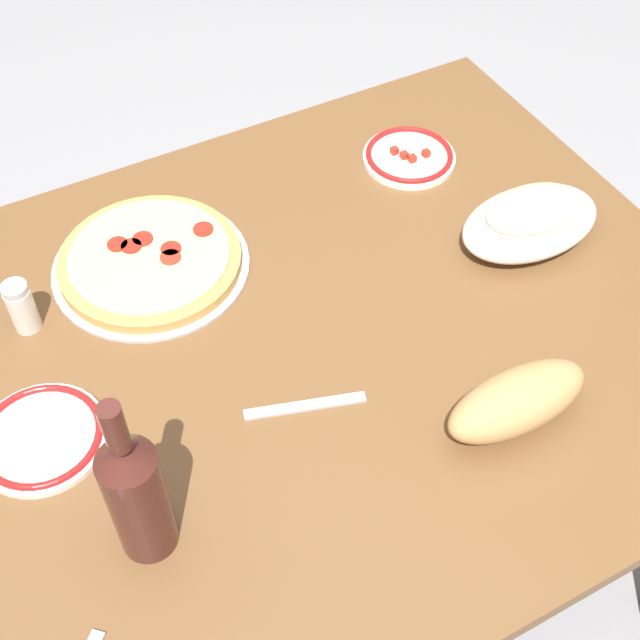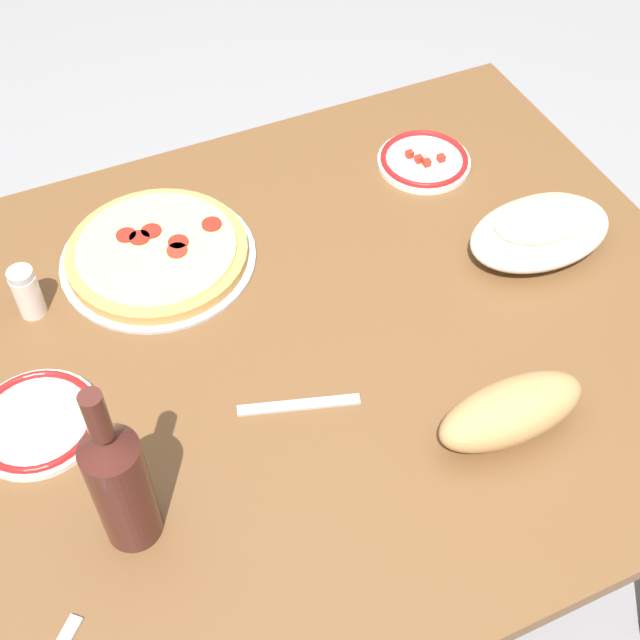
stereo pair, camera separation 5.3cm
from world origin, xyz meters
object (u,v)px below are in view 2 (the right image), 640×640
Objects in this scene: dining_table at (320,380)px; bread_loaf at (511,411)px; side_plate_near at (36,422)px; side_plate_far at (424,160)px; spice_shaker at (27,292)px; baked_pasta_dish at (541,230)px; pepperoni_pizza at (158,253)px; wine_bottle at (119,482)px.

bread_loaf is at bearing 122.25° from dining_table.
side_plate_far is at bearing -160.29° from side_plate_near.
dining_table is at bearing 150.03° from spice_shaker.
side_plate_far is 1.88× the size of spice_shaker.
side_plate_far is 0.77× the size of bread_loaf.
dining_table is 0.42m from baked_pasta_dish.
pepperoni_pizza is 0.50m from side_plate_far.
side_plate_far is (-0.66, -0.47, -0.10)m from wine_bottle.
wine_bottle is (0.34, 0.19, 0.23)m from dining_table.
dining_table is 0.46m from spice_shaker.
side_plate_near is (0.08, -0.20, -0.10)m from wine_bottle.
side_plate_near is at bearing 79.04° from spice_shaker.
spice_shaker reaches higher than dining_table.
side_plate_far is at bearing -176.30° from pepperoni_pizza.
bread_loaf reaches higher than baked_pasta_dish.
wine_bottle reaches higher than bread_loaf.
baked_pasta_dish is at bearing -129.86° from bread_loaf.
pepperoni_pizza reaches higher than dining_table.
pepperoni_pizza is at bearing -56.33° from bread_loaf.
pepperoni_pizza is 0.47m from wine_bottle.
dining_table is 13.78× the size of spice_shaker.
wine_bottle reaches higher than spice_shaker.
side_plate_far is at bearing -175.16° from spice_shaker.
bread_loaf reaches higher than dining_table.
baked_pasta_dish is at bearing -164.06° from wine_bottle.
bread_loaf is 0.71m from spice_shaker.
side_plate_near is 2.03× the size of spice_shaker.
wine_bottle is 0.82m from side_plate_far.
wine_bottle is 0.51m from bread_loaf.
dining_table is 5.00× the size of baked_pasta_dish.
side_plate_far reaches higher than dining_table.
spice_shaker is (0.38, -0.22, 0.16)m from dining_table.
side_plate_near reaches higher than dining_table.
baked_pasta_dish is 0.36m from bread_loaf.
bread_loaf is at bearing 155.26° from side_plate_near.
side_plate_far is at bearing -139.73° from dining_table.
side_plate_near is at bearing 43.70° from pepperoni_pizza.
side_plate_near is 0.83× the size of bread_loaf.
spice_shaker is (0.04, -0.41, -0.07)m from wine_bottle.
baked_pasta_dish reaches higher than side_plate_far.
side_plate_near is 0.64m from bread_loaf.
side_plate_near is (0.24, 0.23, -0.01)m from pepperoni_pizza.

